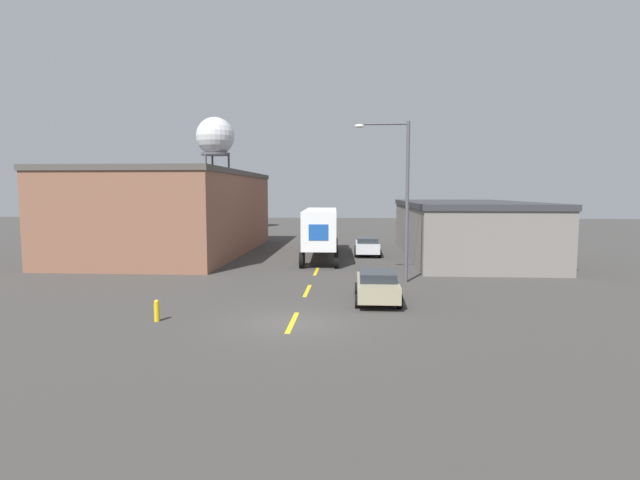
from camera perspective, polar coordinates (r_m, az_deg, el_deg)
ground_plane at (r=19.99m, az=-3.21°, el=-9.46°), size 160.00×160.00×0.00m
road_centerline at (r=26.29m, az=-1.46°, el=-5.81°), size 0.20×15.98×0.01m
warehouse_left at (r=44.00m, az=-16.22°, el=3.07°), size 12.23×22.47×6.90m
warehouse_right at (r=41.55m, az=16.12°, el=1.22°), size 9.32×20.08×4.41m
semi_truck at (r=39.28m, az=0.13°, el=1.40°), size 3.11×13.03×3.84m
parked_car_right_far at (r=40.90m, az=5.43°, el=-0.65°), size 2.10×4.48×1.47m
parked_car_right_near at (r=23.74m, az=6.56°, el=-5.15°), size 2.10×4.48×1.47m
water_tower at (r=69.30m, az=-11.88°, el=11.35°), size 5.07×5.07×15.08m
street_lamp at (r=28.68m, az=9.26°, el=5.66°), size 3.11×0.32×9.10m
fire_hydrant at (r=21.16m, az=-18.15°, el=-7.67°), size 0.22×0.22×0.88m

